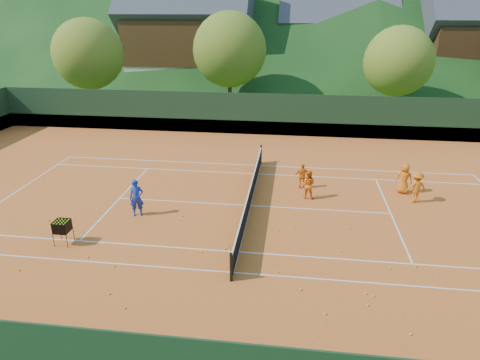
# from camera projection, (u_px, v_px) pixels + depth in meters

# --- Properties ---
(ground) EXTENTS (400.00, 400.00, 0.00)m
(ground) POSITION_uv_depth(u_px,v_px,m) (250.00, 206.00, 20.08)
(ground) COLOR #32541A
(ground) RESTS_ON ground
(clay_court) EXTENTS (40.00, 24.00, 0.02)m
(clay_court) POSITION_uv_depth(u_px,v_px,m) (250.00, 206.00, 20.08)
(clay_court) COLOR #C2581F
(clay_court) RESTS_ON ground
(coach) EXTENTS (0.71, 0.56, 1.70)m
(coach) POSITION_uv_depth(u_px,v_px,m) (137.00, 198.00, 18.84)
(coach) COLOR #1931A7
(coach) RESTS_ON clay_court
(student_a) EXTENTS (0.79, 0.67, 1.43)m
(student_a) POSITION_uv_depth(u_px,v_px,m) (308.00, 184.00, 20.62)
(student_a) COLOR orange
(student_a) RESTS_ON clay_court
(student_b) EXTENTS (0.80, 0.41, 1.31)m
(student_b) POSITION_uv_depth(u_px,v_px,m) (302.00, 176.00, 21.78)
(student_b) COLOR orange
(student_b) RESTS_ON clay_court
(student_c) EXTENTS (0.87, 0.71, 1.54)m
(student_c) POSITION_uv_depth(u_px,v_px,m) (404.00, 178.00, 21.17)
(student_c) COLOR orange
(student_c) RESTS_ON clay_court
(student_d) EXTENTS (1.08, 0.75, 1.53)m
(student_d) POSITION_uv_depth(u_px,v_px,m) (416.00, 187.00, 20.17)
(student_d) COLOR orange
(student_d) RESTS_ON clay_court
(tennis_ball_0) EXTENTS (0.07, 0.07, 0.07)m
(tennis_ball_0) POSITION_uv_depth(u_px,v_px,m) (278.00, 272.00, 15.03)
(tennis_ball_0) COLOR yellow
(tennis_ball_0) RESTS_ON clay_court
(tennis_ball_1) EXTENTS (0.07, 0.07, 0.07)m
(tennis_ball_1) POSITION_uv_depth(u_px,v_px,m) (294.00, 226.00, 18.11)
(tennis_ball_1) COLOR yellow
(tennis_ball_1) RESTS_ON clay_court
(tennis_ball_2) EXTENTS (0.07, 0.07, 0.07)m
(tennis_ball_2) POSITION_uv_depth(u_px,v_px,m) (225.00, 249.00, 16.43)
(tennis_ball_2) COLOR yellow
(tennis_ball_2) RESTS_ON clay_court
(tennis_ball_3) EXTENTS (0.07, 0.07, 0.07)m
(tennis_ball_3) POSITION_uv_depth(u_px,v_px,m) (340.00, 251.00, 16.27)
(tennis_ball_3) COLOR yellow
(tennis_ball_3) RESTS_ON clay_court
(tennis_ball_4) EXTENTS (0.07, 0.07, 0.07)m
(tennis_ball_4) POSITION_uv_depth(u_px,v_px,m) (301.00, 290.00, 14.07)
(tennis_ball_4) COLOR yellow
(tennis_ball_4) RESTS_ON clay_court
(tennis_ball_5) EXTENTS (0.07, 0.07, 0.07)m
(tennis_ball_5) POSITION_uv_depth(u_px,v_px,m) (124.00, 308.00, 13.22)
(tennis_ball_5) COLOR yellow
(tennis_ball_5) RESTS_ON clay_court
(tennis_ball_6) EXTENTS (0.07, 0.07, 0.07)m
(tennis_ball_6) POSITION_uv_depth(u_px,v_px,m) (114.00, 266.00, 15.35)
(tennis_ball_6) COLOR yellow
(tennis_ball_6) RESTS_ON clay_court
(tennis_ball_8) EXTENTS (0.07, 0.07, 0.07)m
(tennis_ball_8) POSITION_uv_depth(u_px,v_px,m) (325.00, 314.00, 12.98)
(tennis_ball_8) COLOR yellow
(tennis_ball_8) RESTS_ON clay_court
(tennis_ball_9) EXTENTS (0.07, 0.07, 0.07)m
(tennis_ball_9) POSITION_uv_depth(u_px,v_px,m) (349.00, 228.00, 18.00)
(tennis_ball_9) COLOR yellow
(tennis_ball_9) RESTS_ON clay_court
(tennis_ball_10) EXTENTS (0.07, 0.07, 0.07)m
(tennis_ball_10) POSITION_uv_depth(u_px,v_px,m) (182.00, 216.00, 19.01)
(tennis_ball_10) COLOR yellow
(tennis_ball_10) RESTS_ON clay_court
(tennis_ball_11) EXTENTS (0.07, 0.07, 0.07)m
(tennis_ball_11) POSITION_uv_depth(u_px,v_px,m) (416.00, 267.00, 15.31)
(tennis_ball_11) COLOR yellow
(tennis_ball_11) RESTS_ON clay_court
(tennis_ball_12) EXTENTS (0.07, 0.07, 0.07)m
(tennis_ball_12) POSITION_uv_depth(u_px,v_px,m) (410.00, 334.00, 12.16)
(tennis_ball_12) COLOR yellow
(tennis_ball_12) RESTS_ON clay_court
(tennis_ball_13) EXTENTS (0.07, 0.07, 0.07)m
(tennis_ball_13) POSITION_uv_depth(u_px,v_px,m) (365.00, 294.00, 13.88)
(tennis_ball_13) COLOR yellow
(tennis_ball_13) RESTS_ON clay_court
(tennis_ball_14) EXTENTS (0.07, 0.07, 0.07)m
(tennis_ball_14) POSITION_uv_depth(u_px,v_px,m) (19.00, 270.00, 15.12)
(tennis_ball_14) COLOR yellow
(tennis_ball_14) RESTS_ON clay_court
(tennis_ball_15) EXTENTS (0.07, 0.07, 0.07)m
(tennis_ball_15) POSITION_uv_depth(u_px,v_px,m) (201.00, 252.00, 16.25)
(tennis_ball_15) COLOR yellow
(tennis_ball_15) RESTS_ON clay_court
(tennis_ball_16) EXTENTS (0.07, 0.07, 0.07)m
(tennis_ball_16) POSITION_uv_depth(u_px,v_px,m) (368.00, 305.00, 13.34)
(tennis_ball_16) COLOR yellow
(tennis_ball_16) RESTS_ON clay_court
(tennis_ball_17) EXTENTS (0.07, 0.07, 0.07)m
(tennis_ball_17) POSITION_uv_depth(u_px,v_px,m) (228.00, 245.00, 16.68)
(tennis_ball_17) COLOR yellow
(tennis_ball_17) RESTS_ON clay_court
(tennis_ball_18) EXTENTS (0.07, 0.07, 0.07)m
(tennis_ball_18) POSITION_uv_depth(u_px,v_px,m) (49.00, 221.00, 18.61)
(tennis_ball_18) COLOR yellow
(tennis_ball_18) RESTS_ON clay_court
(tennis_ball_19) EXTENTS (0.07, 0.07, 0.07)m
(tennis_ball_19) POSITION_uv_depth(u_px,v_px,m) (390.00, 268.00, 15.23)
(tennis_ball_19) COLOR yellow
(tennis_ball_19) RESTS_ON clay_court
(tennis_ball_20) EXTENTS (0.07, 0.07, 0.07)m
(tennis_ball_20) POSITION_uv_depth(u_px,v_px,m) (88.00, 257.00, 15.90)
(tennis_ball_20) COLOR yellow
(tennis_ball_20) RESTS_ON clay_court
(tennis_ball_21) EXTENTS (0.07, 0.07, 0.07)m
(tennis_ball_21) POSITION_uv_depth(u_px,v_px,m) (239.00, 229.00, 17.91)
(tennis_ball_21) COLOR yellow
(tennis_ball_21) RESTS_ON clay_court
(tennis_ball_22) EXTENTS (0.07, 0.07, 0.07)m
(tennis_ball_22) POSITION_uv_depth(u_px,v_px,m) (109.00, 294.00, 13.88)
(tennis_ball_22) COLOR yellow
(tennis_ball_22) RESTS_ON clay_court
(tennis_ball_23) EXTENTS (0.07, 0.07, 0.07)m
(tennis_ball_23) POSITION_uv_depth(u_px,v_px,m) (62.00, 220.00, 18.63)
(tennis_ball_23) COLOR yellow
(tennis_ball_23) RESTS_ON clay_court
(tennis_ball_24) EXTENTS (0.07, 0.07, 0.07)m
(tennis_ball_24) POSITION_uv_depth(u_px,v_px,m) (278.00, 230.00, 17.84)
(tennis_ball_24) COLOR yellow
(tennis_ball_24) RESTS_ON clay_court
(tennis_ball_25) EXTENTS (0.07, 0.07, 0.07)m
(tennis_ball_25) POSITION_uv_depth(u_px,v_px,m) (373.00, 296.00, 13.76)
(tennis_ball_25) COLOR yellow
(tennis_ball_25) RESTS_ON clay_court
(court_lines) EXTENTS (23.83, 11.03, 0.00)m
(court_lines) POSITION_uv_depth(u_px,v_px,m) (250.00, 206.00, 20.07)
(court_lines) COLOR white
(court_lines) RESTS_ON clay_court
(tennis_net) EXTENTS (0.10, 12.07, 1.10)m
(tennis_net) POSITION_uv_depth(u_px,v_px,m) (250.00, 196.00, 19.88)
(tennis_net) COLOR black
(tennis_net) RESTS_ON clay_court
(perimeter_fence) EXTENTS (40.40, 24.24, 3.00)m
(perimeter_fence) POSITION_uv_depth(u_px,v_px,m) (250.00, 181.00, 19.60)
(perimeter_fence) COLOR black
(perimeter_fence) RESTS_ON clay_court
(ball_hopper) EXTENTS (0.57, 0.57, 1.00)m
(ball_hopper) POSITION_uv_depth(u_px,v_px,m) (62.00, 227.00, 16.59)
(ball_hopper) COLOR black
(ball_hopper) RESTS_ON clay_court
(chalet_left) EXTENTS (13.80, 9.93, 12.92)m
(chalet_left) POSITION_uv_depth(u_px,v_px,m) (189.00, 36.00, 46.68)
(chalet_left) COLOR beige
(chalet_left) RESTS_ON ground
(chalet_mid) EXTENTS (12.65, 8.82, 11.45)m
(chalet_mid) POSITION_uv_depth(u_px,v_px,m) (335.00, 41.00, 48.69)
(chalet_mid) COLOR beige
(chalet_mid) RESTS_ON ground
(chalet_right) EXTENTS (11.50, 8.82, 11.91)m
(chalet_right) POSITION_uv_depth(u_px,v_px,m) (479.00, 43.00, 43.24)
(chalet_right) COLOR beige
(chalet_right) RESTS_ON ground
(tree_a) EXTENTS (6.00, 6.00, 7.88)m
(tree_a) POSITION_uv_depth(u_px,v_px,m) (88.00, 54.00, 36.68)
(tree_a) COLOR #3E2618
(tree_a) RESTS_ON ground
(tree_b) EXTENTS (6.40, 6.40, 8.40)m
(tree_b) POSITION_uv_depth(u_px,v_px,m) (230.00, 50.00, 36.95)
(tree_b) COLOR #3D2918
(tree_b) RESTS_ON ground
(tree_c) EXTENTS (5.60, 5.60, 7.35)m
(tree_c) POSITION_uv_depth(u_px,v_px,m) (398.00, 61.00, 34.61)
(tree_c) COLOR #432A1A
(tree_c) RESTS_ON ground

